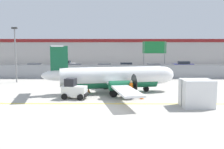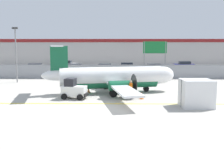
{
  "view_description": "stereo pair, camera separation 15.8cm",
  "coord_description": "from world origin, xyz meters",
  "px_view_note": "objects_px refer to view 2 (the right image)",
  "views": [
    {
      "loc": [
        0.3,
        -18.61,
        4.9
      ],
      "look_at": [
        0.05,
        7.91,
        1.8
      ],
      "focal_mm": 40.0,
      "sensor_mm": 36.0,
      "label": 1
    },
    {
      "loc": [
        0.46,
        -18.6,
        4.9
      ],
      "look_at": [
        0.05,
        7.91,
        1.8
      ],
      "focal_mm": 40.0,
      "sensor_mm": 36.0,
      "label": 2
    }
  ],
  "objects_px": {
    "parked_car_4": "(127,67)",
    "cargo_container": "(196,93)",
    "traffic_cone_near_left": "(89,90)",
    "traffic_cone_far_left": "(142,96)",
    "baggage_tug": "(74,89)",
    "parked_car_1": "(67,64)",
    "parked_car_7": "(184,65)",
    "apron_light_pole": "(16,50)",
    "ground_crew_worker": "(131,89)",
    "parked_car_0": "(35,68)",
    "parked_car_5": "(155,68)",
    "traffic_cone_far_right": "(190,100)",
    "parked_car_2": "(76,68)",
    "commuter_airplane": "(114,77)",
    "parked_car_6": "(168,69)",
    "highway_sign": "(155,50)",
    "traffic_cone_near_right": "(127,93)",
    "parked_car_3": "(106,68)"
  },
  "relations": [
    {
      "from": "traffic_cone_near_right",
      "to": "traffic_cone_far_right",
      "type": "relative_size",
      "value": 1.0
    },
    {
      "from": "traffic_cone_far_left",
      "to": "parked_car_1",
      "type": "xyz_separation_m",
      "value": [
        -12.95,
        30.59,
        0.58
      ]
    },
    {
      "from": "traffic_cone_near_left",
      "to": "traffic_cone_far_left",
      "type": "relative_size",
      "value": 1.0
    },
    {
      "from": "parked_car_4",
      "to": "parked_car_1",
      "type": "bearing_deg",
      "value": 156.74
    },
    {
      "from": "traffic_cone_far_right",
      "to": "parked_car_6",
      "type": "xyz_separation_m",
      "value": [
        2.66,
        21.47,
        0.58
      ]
    },
    {
      "from": "baggage_tug",
      "to": "parked_car_6",
      "type": "distance_m",
      "value": 23.6
    },
    {
      "from": "parked_car_1",
      "to": "parked_car_2",
      "type": "height_order",
      "value": "same"
    },
    {
      "from": "commuter_airplane",
      "to": "parked_car_0",
      "type": "height_order",
      "value": "commuter_airplane"
    },
    {
      "from": "parked_car_4",
      "to": "cargo_container",
      "type": "bearing_deg",
      "value": -79.27
    },
    {
      "from": "commuter_airplane",
      "to": "highway_sign",
      "type": "xyz_separation_m",
      "value": [
        6.1,
        12.56,
        2.54
      ]
    },
    {
      "from": "traffic_cone_far_left",
      "to": "parked_car_6",
      "type": "xyz_separation_m",
      "value": [
        6.57,
        19.83,
        0.58
      ]
    },
    {
      "from": "traffic_cone_near_right",
      "to": "parked_car_5",
      "type": "relative_size",
      "value": 0.15
    },
    {
      "from": "ground_crew_worker",
      "to": "parked_car_4",
      "type": "bearing_deg",
      "value": -95.4
    },
    {
      "from": "traffic_cone_near_right",
      "to": "parked_car_3",
      "type": "xyz_separation_m",
      "value": [
        -2.95,
        19.8,
        0.58
      ]
    },
    {
      "from": "parked_car_0",
      "to": "parked_car_3",
      "type": "xyz_separation_m",
      "value": [
        12.84,
        -0.77,
        0.0
      ]
    },
    {
      "from": "baggage_tug",
      "to": "parked_car_4",
      "type": "xyz_separation_m",
      "value": [
        6.1,
        24.54,
        0.04
      ]
    },
    {
      "from": "traffic_cone_near_left",
      "to": "parked_car_6",
      "type": "height_order",
      "value": "parked_car_6"
    },
    {
      "from": "ground_crew_worker",
      "to": "parked_car_3",
      "type": "relative_size",
      "value": 0.4
    },
    {
      "from": "parked_car_1",
      "to": "baggage_tug",
      "type": "bearing_deg",
      "value": -74.36
    },
    {
      "from": "commuter_airplane",
      "to": "parked_car_7",
      "type": "bearing_deg",
      "value": 48.87
    },
    {
      "from": "ground_crew_worker",
      "to": "parked_car_1",
      "type": "relative_size",
      "value": 0.4
    },
    {
      "from": "parked_car_0",
      "to": "parked_car_3",
      "type": "distance_m",
      "value": 12.86
    },
    {
      "from": "traffic_cone_near_right",
      "to": "parked_car_2",
      "type": "height_order",
      "value": "parked_car_2"
    },
    {
      "from": "cargo_container",
      "to": "parked_car_4",
      "type": "relative_size",
      "value": 0.58
    },
    {
      "from": "baggage_tug",
      "to": "parked_car_5",
      "type": "xyz_separation_m",
      "value": [
        10.78,
        21.38,
        0.04
      ]
    },
    {
      "from": "baggage_tug",
      "to": "traffic_cone_far_left",
      "type": "height_order",
      "value": "baggage_tug"
    },
    {
      "from": "parked_car_0",
      "to": "commuter_airplane",
      "type": "bearing_deg",
      "value": 119.86
    },
    {
      "from": "traffic_cone_near_right",
      "to": "parked_car_5",
      "type": "xyz_separation_m",
      "value": [
        5.76,
        20.06,
        0.58
      ]
    },
    {
      "from": "traffic_cone_near_left",
      "to": "traffic_cone_far_left",
      "type": "distance_m",
      "value": 5.98
    },
    {
      "from": "baggage_tug",
      "to": "traffic_cone_near_right",
      "type": "relative_size",
      "value": 3.9
    },
    {
      "from": "traffic_cone_near_right",
      "to": "parked_car_7",
      "type": "xyz_separation_m",
      "value": [
        12.81,
        27.06,
        0.58
      ]
    },
    {
      "from": "parked_car_0",
      "to": "highway_sign",
      "type": "xyz_separation_m",
      "value": [
        20.59,
        -6.39,
        3.24
      ]
    },
    {
      "from": "commuter_airplane",
      "to": "parked_car_5",
      "type": "relative_size",
      "value": 3.77
    },
    {
      "from": "baggage_tug",
      "to": "ground_crew_worker",
      "type": "height_order",
      "value": "baggage_tug"
    },
    {
      "from": "baggage_tug",
      "to": "parked_car_7",
      "type": "relative_size",
      "value": 0.58
    },
    {
      "from": "traffic_cone_far_left",
      "to": "parked_car_1",
      "type": "bearing_deg",
      "value": 112.94
    },
    {
      "from": "apron_light_pole",
      "to": "baggage_tug",
      "type": "bearing_deg",
      "value": -47.55
    },
    {
      "from": "baggage_tug",
      "to": "apron_light_pole",
      "type": "bearing_deg",
      "value": 143.26
    },
    {
      "from": "baggage_tug",
      "to": "traffic_cone_far_right",
      "type": "xyz_separation_m",
      "value": [
        10.19,
        -1.68,
        -0.54
      ]
    },
    {
      "from": "commuter_airplane",
      "to": "parked_car_4",
      "type": "relative_size",
      "value": 3.76
    },
    {
      "from": "commuter_airplane",
      "to": "highway_sign",
      "type": "relative_size",
      "value": 2.91
    },
    {
      "from": "parked_car_7",
      "to": "baggage_tug",
      "type": "bearing_deg",
      "value": 61.61
    },
    {
      "from": "parked_car_1",
      "to": "highway_sign",
      "type": "relative_size",
      "value": 0.78
    },
    {
      "from": "traffic_cone_far_right",
      "to": "parked_car_2",
      "type": "height_order",
      "value": "parked_car_2"
    },
    {
      "from": "parked_car_0",
      "to": "parked_car_5",
      "type": "relative_size",
      "value": 1.04
    },
    {
      "from": "parked_car_5",
      "to": "parked_car_6",
      "type": "distance_m",
      "value": 2.61
    },
    {
      "from": "traffic_cone_near_left",
      "to": "parked_car_2",
      "type": "bearing_deg",
      "value": 103.07
    },
    {
      "from": "traffic_cone_near_left",
      "to": "parked_car_4",
      "type": "bearing_deg",
      "value": 76.92
    },
    {
      "from": "parked_car_1",
      "to": "parked_car_7",
      "type": "relative_size",
      "value": 1.0
    },
    {
      "from": "cargo_container",
      "to": "parked_car_0",
      "type": "distance_m",
      "value": 32.57
    }
  ]
}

